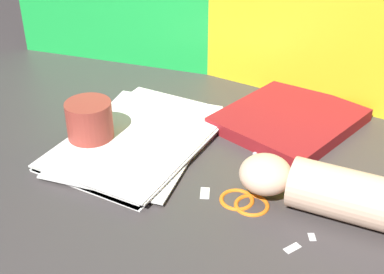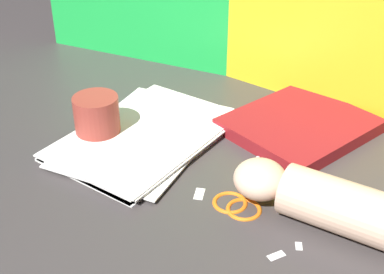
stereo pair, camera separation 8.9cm
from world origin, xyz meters
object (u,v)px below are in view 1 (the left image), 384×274
hand_forearm (342,194)px  mug (90,124)px  book_closed (289,119)px  scissors (251,192)px  paper_stack (140,138)px

hand_forearm → mug: size_ratio=3.57×
book_closed → hand_forearm: size_ratio=1.00×
scissors → mug: (-0.32, 0.03, 0.04)m
paper_stack → scissors: (0.24, -0.07, -0.00)m
book_closed → hand_forearm: 0.27m
book_closed → mug: 0.38m
book_closed → scissors: 0.24m
book_closed → scissors: size_ratio=1.74×
scissors → book_closed: bearing=90.5°
paper_stack → book_closed: 0.29m
paper_stack → book_closed: size_ratio=1.15×
book_closed → hand_forearm: hand_forearm is taller
paper_stack → mug: (-0.08, -0.04, 0.03)m
paper_stack → mug: size_ratio=4.14×
book_closed → mug: size_ratio=3.59×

